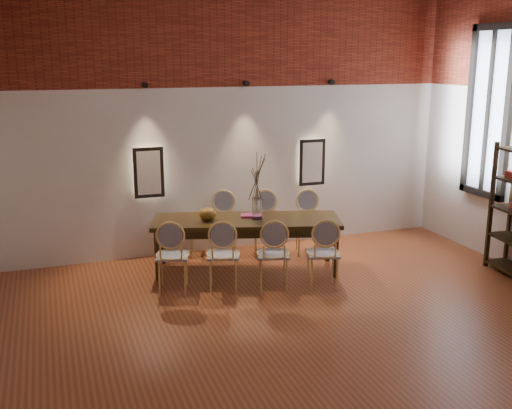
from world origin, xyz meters
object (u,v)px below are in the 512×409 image
object	(u,v)px
chair_near_c	(273,254)
bowl	(208,214)
dining_table	(246,245)
chair_near_b	(223,255)
chair_near_d	(323,253)
book	(250,216)
chair_near_a	(173,255)
chair_far_c	(266,224)
chair_far_d	(309,224)
vase	(257,208)
chair_far_b	(224,225)
chair_far_a	(181,225)

from	to	relation	value
chair_near_c	bowl	bearing A→B (deg)	143.03
dining_table	chair_near_c	size ratio (longest dim) A/B	2.74
chair_near_b	chair_near_c	world-z (taller)	same
chair_near_d	book	world-z (taller)	chair_near_d
chair_near_a	book	bearing A→B (deg)	38.48
chair_near_b	chair_far_c	size ratio (longest dim) A/B	1.00
chair_far_d	bowl	bearing A→B (deg)	26.39
dining_table	book	distance (m)	0.41
chair_far_c	vase	xyz separation A→B (m)	(-0.37, -0.61, 0.43)
chair_near_c	chair_near_d	xyz separation A→B (m)	(0.62, -0.19, 0.00)
chair_near_d	chair_far_b	size ratio (longest dim) A/B	1.00
vase	chair_far_c	bearing A→B (deg)	59.03
chair_far_c	chair_near_c	bearing A→B (deg)	90.00
chair_far_a	chair_far_d	size ratio (longest dim) A/B	1.00
chair_far_b	chair_near_c	bearing A→B (deg)	114.90
chair_near_c	chair_near_d	size ratio (longest dim) A/B	1.00
chair_far_a	chair_far_d	distance (m)	1.93
chair_near_a	chair_far_c	xyz separation A→B (m)	(1.64, 0.96, 0.00)
chair_near_c	book	size ratio (longest dim) A/B	3.62
chair_near_a	chair_far_d	size ratio (longest dim) A/B	1.00
book	chair_near_a	bearing A→B (deg)	-158.37
chair_far_d	bowl	distance (m)	1.72
chair_far_b	book	world-z (taller)	chair_far_b
chair_far_d	vase	distance (m)	1.16
chair_near_d	chair_far_d	world-z (taller)	same
chair_near_d	chair_far_a	world-z (taller)	same
chair_far_a	book	bearing A→B (deg)	150.75
vase	chair_near_d	bearing A→B (deg)	-57.14
chair_far_b	book	distance (m)	0.75
chair_near_c	book	xyz separation A→B (m)	(-0.02, 0.86, 0.30)
dining_table	chair_near_c	bearing A→B (deg)	-65.10
chair_near_d	chair_far_b	xyz separation A→B (m)	(-0.83, 1.70, 0.00)
chair_far_a	chair_far_d	bearing A→B (deg)	-180.00
chair_near_b	chair_near_d	bearing A→B (deg)	0.00
vase	bowl	size ratio (longest dim) A/B	1.25
chair_near_b	chair_far_b	size ratio (longest dim) A/B	1.00
chair_far_b	chair_far_d	world-z (taller)	same
chair_far_a	book	distance (m)	1.21
chair_near_c	vase	xyz separation A→B (m)	(0.03, 0.72, 0.43)
chair_near_a	chair_near_c	world-z (taller)	same
chair_near_b	chair_far_b	xyz separation A→B (m)	(0.40, 1.33, 0.00)
dining_table	chair_near_c	xyz separation A→B (m)	(0.11, -0.76, 0.09)
chair_near_b	chair_near_a	bearing A→B (deg)	180.00
chair_far_b	vase	world-z (taller)	vase
chair_near_a	chair_near_d	xyz separation A→B (m)	(1.85, -0.56, 0.00)
chair_far_b	chair_near_a	bearing A→B (deg)	65.10
book	chair_far_a	bearing A→B (deg)	133.90
dining_table	chair_near_d	world-z (taller)	chair_near_d
chair_near_c	chair_far_d	world-z (taller)	same
chair_near_b	chair_far_a	world-z (taller)	same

